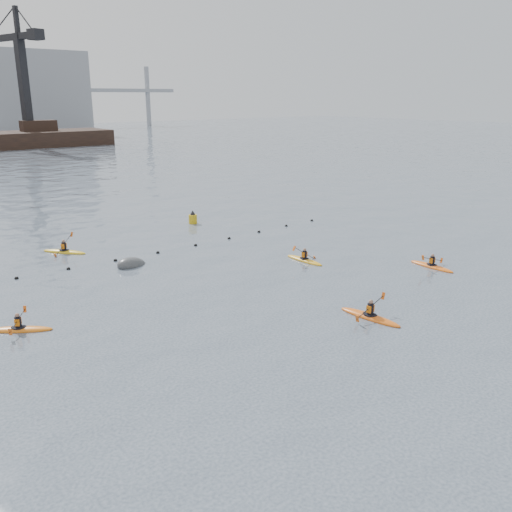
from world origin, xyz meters
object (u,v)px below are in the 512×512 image
object	(u,v)px
kayaker_3	(304,260)
kayaker_5	(64,251)
mooring_buoy	(132,265)
kayaker_4	(432,266)
kayaker_0	(370,316)
kayaker_2	(19,329)
nav_buoy	(193,219)

from	to	relation	value
kayaker_3	kayaker_5	bearing A→B (deg)	132.11
mooring_buoy	kayaker_4	bearing A→B (deg)	-40.22
kayaker_3	kayaker_4	bearing A→B (deg)	-50.70
kayaker_0	kayaker_3	bearing A→B (deg)	59.15
kayaker_2	nav_buoy	size ratio (longest dim) A/B	2.22
kayaker_3	kayaker_4	size ratio (longest dim) A/B	0.99
kayaker_4	mooring_buoy	size ratio (longest dim) A/B	1.47
kayaker_2	nav_buoy	xyz separation A→B (m)	(17.75, 13.20, 0.29)
nav_buoy	kayaker_2	bearing A→B (deg)	-143.35
kayaker_4	nav_buoy	size ratio (longest dim) A/B	2.45
kayaker_3	nav_buoy	world-z (taller)	kayaker_3
kayaker_0	kayaker_2	size ratio (longest dim) A/B	1.21
kayaker_0	kayaker_5	size ratio (longest dim) A/B	1.14
kayaker_2	kayaker_5	bearing A→B (deg)	6.61
kayaker_0	kayaker_3	world-z (taller)	kayaker_3
kayaker_4	mooring_buoy	distance (m)	18.66
kayaker_2	kayaker_5	world-z (taller)	kayaker_5
kayaker_0	kayaker_4	world-z (taller)	kayaker_0
kayaker_3	nav_buoy	xyz separation A→B (m)	(0.24, 13.56, 0.29)
kayaker_3	kayaker_0	bearing A→B (deg)	-117.00
kayaker_2	kayaker_0	bearing A→B (deg)	-88.40
kayaker_4	nav_buoy	world-z (taller)	nav_buoy
kayaker_2	kayaker_5	size ratio (longest dim) A/B	0.94
mooring_buoy	kayaker_5	bearing A→B (deg)	111.92
kayaker_2	kayaker_4	size ratio (longest dim) A/B	0.91
kayaker_5	mooring_buoy	bearing A→B (deg)	-104.39
kayaker_5	nav_buoy	distance (m)	11.67
kayaker_3	mooring_buoy	distance (m)	10.93
kayaker_2	kayaker_4	xyz separation A→B (m)	(22.71, -6.28, 0.00)
kayaker_0	kayaker_4	bearing A→B (deg)	10.89
kayaker_0	kayaker_5	bearing A→B (deg)	103.69
kayaker_2	mooring_buoy	world-z (taller)	kayaker_2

